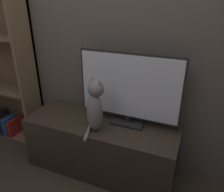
# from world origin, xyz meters

# --- Properties ---
(wall_back) EXTENTS (4.80, 0.05, 2.60)m
(wall_back) POSITION_xyz_m (0.00, 1.22, 1.30)
(wall_back) COLOR #60564C
(wall_back) RESTS_ON ground_plane
(tv_stand) EXTENTS (1.41, 0.49, 0.52)m
(tv_stand) POSITION_xyz_m (0.00, 0.93, 0.26)
(tv_stand) COLOR #33281E
(tv_stand) RESTS_ON ground_plane
(tv) EXTENTS (0.90, 0.18, 0.64)m
(tv) POSITION_xyz_m (0.23, 1.03, 0.85)
(tv) COLOR black
(tv) RESTS_ON tv_stand
(cat) EXTENTS (0.18, 0.30, 0.47)m
(cat) POSITION_xyz_m (0.01, 0.82, 0.74)
(cat) COLOR gray
(cat) RESTS_ON tv_stand
(bookshelf) EXTENTS (0.85, 0.28, 1.79)m
(bookshelf) POSITION_xyz_m (-1.31, 1.09, 0.78)
(bookshelf) COLOR brown
(bookshelf) RESTS_ON ground_plane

